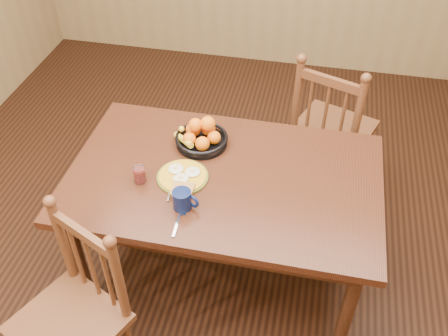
% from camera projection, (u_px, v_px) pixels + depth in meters
% --- Properties ---
extents(room, '(4.52, 5.02, 2.72)m').
position_uv_depth(room, '(224.00, 74.00, 2.15)').
color(room, black).
rests_on(room, ground).
extents(dining_table, '(1.60, 1.00, 0.75)m').
position_uv_depth(dining_table, '(224.00, 187.00, 2.61)').
color(dining_table, black).
rests_on(dining_table, ground).
extents(chair_far, '(0.60, 0.59, 1.04)m').
position_uv_depth(chair_far, '(331.00, 130.00, 3.23)').
color(chair_far, '#552A19').
rests_on(chair_far, ground).
extents(chair_near, '(0.58, 0.57, 0.98)m').
position_uv_depth(chair_near, '(75.00, 315.00, 2.26)').
color(chair_near, '#552A19').
rests_on(chair_near, ground).
extents(breakfast_plate, '(0.26, 0.29, 0.04)m').
position_uv_depth(breakfast_plate, '(183.00, 177.00, 2.53)').
color(breakfast_plate, '#59601E').
rests_on(breakfast_plate, dining_table).
extents(fork, '(0.04, 0.18, 0.00)m').
position_uv_depth(fork, '(179.00, 221.00, 2.32)').
color(fork, silver).
rests_on(fork, dining_table).
extents(spoon, '(0.04, 0.16, 0.01)m').
position_uv_depth(spoon, '(171.00, 186.00, 2.49)').
color(spoon, silver).
rests_on(spoon, dining_table).
extents(coffee_mug, '(0.13, 0.09, 0.10)m').
position_uv_depth(coffee_mug, '(183.00, 200.00, 2.35)').
color(coffee_mug, '#0B163F').
rests_on(coffee_mug, dining_table).
extents(juice_glass, '(0.06, 0.06, 0.09)m').
position_uv_depth(juice_glass, '(140.00, 175.00, 2.49)').
color(juice_glass, silver).
rests_on(juice_glass, dining_table).
extents(fruit_bowl, '(0.29, 0.29, 0.17)m').
position_uv_depth(fruit_bowl, '(201.00, 136.00, 2.71)').
color(fruit_bowl, black).
rests_on(fruit_bowl, dining_table).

